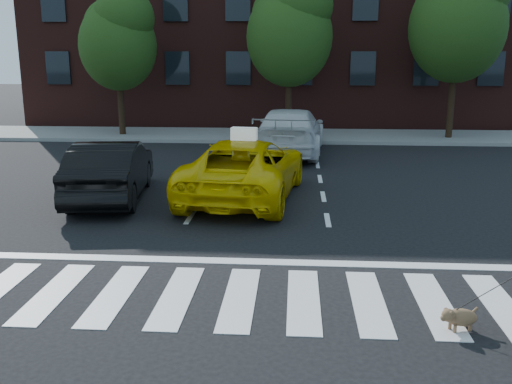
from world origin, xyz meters
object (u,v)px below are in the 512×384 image
tree_left (118,36)px  tree_mid (290,26)px  tree_right (459,15)px  dog (458,317)px  black_sedan (111,170)px  taxi (245,168)px  white_suv (290,131)px

tree_left → tree_mid: (7.50, -0.00, 0.41)m
tree_right → dog: 19.08m
black_sedan → dog: (7.08, -6.86, -0.57)m
tree_left → black_sedan: bearing=-74.7°
tree_mid → tree_left: bearing=180.0°
tree_left → tree_right: 14.52m
taxi → black_sedan: 3.50m
white_suv → black_sedan: bearing=61.2°
white_suv → dog: bearing=104.2°
taxi → dog: taxi is taller
tree_right → white_suv: (-6.91, -3.89, -4.40)m
tree_right → taxi: 14.03m
tree_right → black_sedan: (-11.50, -11.00, -4.49)m
black_sedan → tree_left: bearing=-82.1°
tree_right → taxi: bearing=-127.1°
tree_left → black_sedan: 11.98m
white_suv → dog: size_ratio=10.10×
black_sedan → dog: size_ratio=7.95×
tree_left → taxi: size_ratio=1.15×
tree_mid → dog: (2.58, -17.86, -4.65)m
tree_mid → black_sedan: (-4.50, -11.00, -4.08)m
tree_mid → black_sedan: bearing=-112.2°
black_sedan → taxi: bearing=179.0°
tree_right → dog: tree_right is taller
tree_right → black_sedan: size_ratio=1.65×
black_sedan → white_suv: 8.46m
dog → taxi: bearing=93.7°
black_sedan → dog: bearing=128.5°
dog → white_suv: bearing=77.4°
tree_left → tree_mid: size_ratio=0.92×
taxi → black_sedan: (-3.48, -0.39, -0.01)m
tree_right → dog: size_ratio=13.09×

